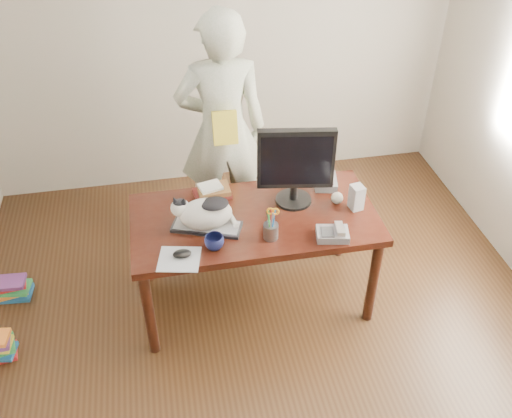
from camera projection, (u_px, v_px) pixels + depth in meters
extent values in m
plane|color=black|center=(272.00, 363.00, 3.70)|extent=(4.50, 4.50, 0.00)
plane|color=beige|center=(216.00, 35.00, 4.62)|extent=(4.00, 0.00, 4.00)
cube|color=black|center=(255.00, 220.00, 3.72)|extent=(1.60, 0.80, 0.05)
cylinder|color=black|center=(149.00, 313.00, 3.57)|extent=(0.07, 0.07, 0.70)
cylinder|color=black|center=(373.00, 282.00, 3.80)|extent=(0.07, 0.07, 0.70)
cylinder|color=black|center=(145.00, 243.00, 4.10)|extent=(0.07, 0.07, 0.70)
cylinder|color=black|center=(342.00, 219.00, 4.32)|extent=(0.07, 0.07, 0.70)
cube|color=black|center=(245.00, 224.00, 4.20)|extent=(1.45, 0.03, 0.50)
cube|color=black|center=(207.00, 227.00, 3.60)|extent=(0.47, 0.31, 0.02)
cube|color=#B0B0B5|center=(207.00, 225.00, 3.60)|extent=(0.43, 0.27, 0.00)
ellipsoid|color=silver|center=(206.00, 214.00, 3.54)|extent=(0.38, 0.30, 0.20)
ellipsoid|color=silver|center=(180.00, 208.00, 3.52)|extent=(0.15, 0.15, 0.11)
ellipsoid|color=black|center=(180.00, 203.00, 3.50)|extent=(0.11, 0.10, 0.04)
cone|color=black|center=(175.00, 200.00, 3.48)|extent=(0.07, 0.06, 0.07)
cone|color=black|center=(183.00, 201.00, 3.47)|extent=(0.07, 0.07, 0.07)
ellipsoid|color=black|center=(214.00, 204.00, 3.48)|extent=(0.21, 0.19, 0.04)
cylinder|color=silver|center=(233.00, 220.00, 3.60)|extent=(0.06, 0.14, 0.05)
cylinder|color=black|center=(293.00, 200.00, 3.83)|extent=(0.28, 0.28, 0.02)
cylinder|color=black|center=(294.00, 192.00, 3.79)|extent=(0.06, 0.06, 0.11)
cube|color=black|center=(296.00, 159.00, 3.61)|extent=(0.50, 0.13, 0.42)
cube|color=black|center=(296.00, 161.00, 3.59)|extent=(0.45, 0.08, 0.35)
cylinder|color=gray|center=(271.00, 231.00, 3.51)|extent=(0.11, 0.11, 0.10)
cylinder|color=black|center=(268.00, 219.00, 3.46)|extent=(0.04, 0.03, 0.15)
cylinder|color=blue|center=(273.00, 221.00, 3.44)|extent=(0.03, 0.03, 0.15)
cylinder|color=#A31719|center=(271.00, 218.00, 3.47)|extent=(0.02, 0.04, 0.15)
cylinder|color=#187C25|center=(269.00, 222.00, 3.44)|extent=(0.02, 0.03, 0.15)
cylinder|color=#B1B1B6|center=(272.00, 219.00, 3.44)|extent=(0.01, 0.03, 0.11)
cylinder|color=#B1B1B6|center=(274.00, 219.00, 3.44)|extent=(0.02, 0.02, 0.11)
torus|color=orange|center=(270.00, 211.00, 3.41)|extent=(0.05, 0.03, 0.05)
torus|color=orange|center=(276.00, 211.00, 3.40)|extent=(0.05, 0.03, 0.05)
cube|color=silver|center=(179.00, 259.00, 3.38)|extent=(0.29, 0.27, 0.01)
ellipsoid|color=black|center=(182.00, 254.00, 3.38)|extent=(0.12, 0.09, 0.04)
imported|color=black|center=(214.00, 242.00, 3.43)|extent=(0.16, 0.16, 0.09)
cube|color=slate|center=(332.00, 234.00, 3.53)|extent=(0.22, 0.18, 0.05)
cube|color=#3D3D3F|center=(328.00, 232.00, 3.50)|extent=(0.09, 0.11, 0.01)
cube|color=#B1B1B6|center=(340.00, 229.00, 3.51)|extent=(0.08, 0.17, 0.06)
cube|color=#98989B|center=(357.00, 197.00, 3.73)|extent=(0.09, 0.10, 0.17)
sphere|color=silver|center=(337.00, 198.00, 3.80)|extent=(0.08, 0.08, 0.08)
cube|color=#531716|center=(212.00, 194.00, 3.87)|extent=(0.26, 0.21, 0.04)
cube|color=brown|center=(214.00, 190.00, 3.85)|extent=(0.22, 0.17, 0.03)
cube|color=white|center=(210.00, 187.00, 3.83)|extent=(0.17, 0.15, 0.02)
cube|color=slate|center=(325.00, 181.00, 3.97)|extent=(0.19, 0.23, 0.06)
cube|color=#3D3D3F|center=(326.00, 180.00, 3.93)|extent=(0.12, 0.12, 0.01)
imported|color=white|center=(222.00, 131.00, 4.23)|extent=(0.68, 0.45, 1.85)
cube|color=gold|center=(225.00, 128.00, 4.02)|extent=(0.18, 0.11, 0.24)
cube|color=#185491|center=(15.00, 293.00, 4.17)|extent=(0.25, 0.19, 0.03)
cube|color=orange|center=(13.00, 290.00, 4.15)|extent=(0.22, 0.19, 0.03)
cube|color=#2A8E44|center=(14.00, 288.00, 4.13)|extent=(0.24, 0.19, 0.03)
cube|color=red|center=(12.00, 284.00, 4.12)|extent=(0.21, 0.16, 0.03)
cube|color=#5F2C70|center=(10.00, 282.00, 4.09)|extent=(0.22, 0.17, 0.03)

